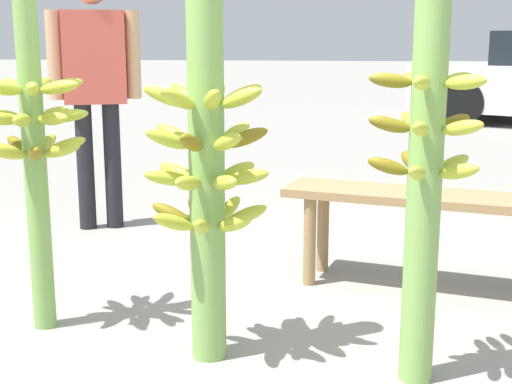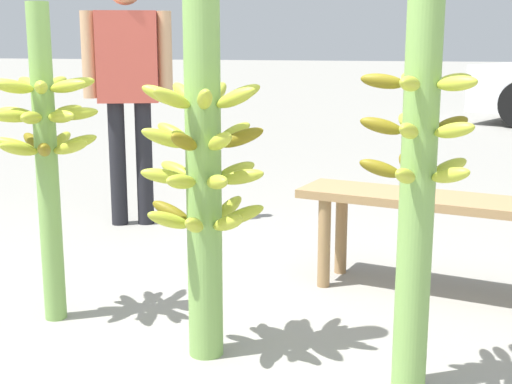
{
  "view_description": "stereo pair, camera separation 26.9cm",
  "coord_description": "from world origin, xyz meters",
  "px_view_note": "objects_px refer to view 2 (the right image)",
  "views": [
    {
      "loc": [
        0.51,
        -2.26,
        1.16
      ],
      "look_at": [
        0.13,
        0.34,
        0.6
      ],
      "focal_mm": 50.0,
      "sensor_mm": 36.0,
      "label": 1
    },
    {
      "loc": [
        0.78,
        -2.21,
        1.16
      ],
      "look_at": [
        0.13,
        0.34,
        0.6
      ],
      "focal_mm": 50.0,
      "sensor_mm": 36.0,
      "label": 2
    }
  ],
  "objects_px": {
    "banana_stalk_left": "(46,144)",
    "market_bench": "(463,216)",
    "vendor_person": "(128,74)",
    "banana_stalk_right": "(418,176)",
    "banana_stalk_center": "(204,166)"
  },
  "relations": [
    {
      "from": "banana_stalk_left",
      "to": "market_bench",
      "type": "xyz_separation_m",
      "value": [
        1.68,
        0.65,
        -0.36
      ]
    },
    {
      "from": "vendor_person",
      "to": "banana_stalk_right",
      "type": "bearing_deg",
      "value": -65.14
    },
    {
      "from": "banana_stalk_right",
      "to": "vendor_person",
      "type": "distance_m",
      "value": 2.59
    },
    {
      "from": "banana_stalk_center",
      "to": "vendor_person",
      "type": "xyz_separation_m",
      "value": [
        -1.07,
        1.75,
        0.24
      ]
    },
    {
      "from": "banana_stalk_center",
      "to": "vendor_person",
      "type": "relative_size",
      "value": 0.89
    },
    {
      "from": "banana_stalk_left",
      "to": "banana_stalk_right",
      "type": "relative_size",
      "value": 0.94
    },
    {
      "from": "banana_stalk_right",
      "to": "market_bench",
      "type": "height_order",
      "value": "banana_stalk_right"
    },
    {
      "from": "banana_stalk_right",
      "to": "vendor_person",
      "type": "xyz_separation_m",
      "value": [
        -1.82,
        1.83,
        0.22
      ]
    },
    {
      "from": "banana_stalk_right",
      "to": "market_bench",
      "type": "xyz_separation_m",
      "value": [
        0.19,
        0.91,
        -0.34
      ]
    },
    {
      "from": "banana_stalk_center",
      "to": "market_bench",
      "type": "xyz_separation_m",
      "value": [
        0.94,
        0.83,
        -0.33
      ]
    },
    {
      "from": "banana_stalk_left",
      "to": "banana_stalk_right",
      "type": "bearing_deg",
      "value": -9.88
    },
    {
      "from": "banana_stalk_left",
      "to": "market_bench",
      "type": "relative_size",
      "value": 0.85
    },
    {
      "from": "banana_stalk_center",
      "to": "market_bench",
      "type": "height_order",
      "value": "banana_stalk_center"
    },
    {
      "from": "vendor_person",
      "to": "market_bench",
      "type": "height_order",
      "value": "vendor_person"
    },
    {
      "from": "banana_stalk_right",
      "to": "banana_stalk_left",
      "type": "bearing_deg",
      "value": 170.12
    }
  ]
}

